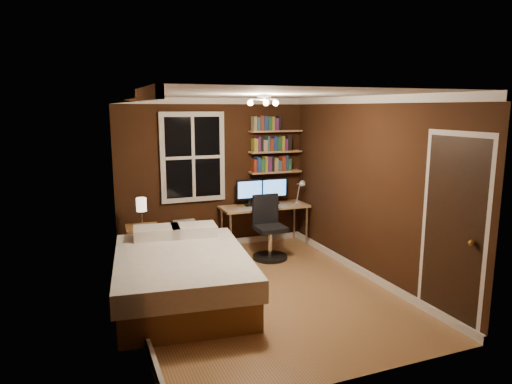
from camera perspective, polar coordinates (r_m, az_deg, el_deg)
name	(u,v)px	position (r m, az deg, el deg)	size (l,w,h in m)	color
floor	(260,291)	(6.05, 0.56, -12.27)	(4.20, 4.20, 0.00)	brown
wall_back	(213,174)	(7.65, -5.37, 2.24)	(3.20, 0.04, 2.50)	black
wall_left	(129,207)	(5.31, -15.64, -1.79)	(0.04, 4.20, 2.50)	black
wall_right	(368,188)	(6.45, 13.86, 0.44)	(0.04, 4.20, 2.50)	black
ceiling	(261,94)	(5.58, 0.60, 12.10)	(3.20, 4.20, 0.02)	white
window	(193,157)	(7.49, -7.91, 4.32)	(1.06, 0.06, 1.46)	silver
door	(452,233)	(5.34, 23.32, -4.68)	(0.03, 0.82, 2.05)	black
door_knob	(472,243)	(5.12, 25.34, -5.77)	(0.06, 0.06, 0.06)	#B79334
ceiling_fixture	(264,103)	(5.49, 1.00, 11.09)	(0.44, 0.44, 0.18)	beige
bookshelf_lower	(275,172)	(7.90, 2.42, 2.54)	(0.92, 0.22, 0.03)	#A57D50
books_row_lower	(275,164)	(7.89, 2.43, 3.48)	(0.66, 0.16, 0.23)	maroon
bookshelf_middle	(275,152)	(7.86, 2.44, 5.07)	(0.92, 0.22, 0.03)	#A57D50
books_row_middle	(275,144)	(7.85, 2.45, 6.02)	(0.66, 0.16, 0.23)	navy
bookshelf_upper	(276,131)	(7.84, 2.46, 7.62)	(0.92, 0.22, 0.03)	#A57D50
books_row_upper	(276,123)	(7.83, 2.47, 8.57)	(0.48, 0.16, 0.23)	#25572F
bed	(182,275)	(5.77, -9.24, -10.22)	(1.81, 2.34, 0.74)	brown
nightstand	(143,246)	(7.10, -13.91, -6.54)	(0.48, 0.48, 0.60)	brown
bedside_lamp	(142,212)	(6.97, -14.10, -2.47)	(0.15, 0.15, 0.43)	#F0E5CA
radiator	(184,236)	(7.63, -8.93, -5.43)	(0.36, 0.12, 0.53)	beige
desk	(264,209)	(7.74, 1.06, -2.15)	(1.49, 0.56, 0.71)	#A57D50
monitor_left	(250,193)	(7.66, -0.80, -0.10)	(0.48, 0.12, 0.45)	black
monitor_right	(274,191)	(7.83, 2.29, 0.12)	(0.48, 0.12, 0.45)	black
desk_lamp	(300,191)	(7.85, 5.56, 0.08)	(0.14, 0.32, 0.44)	silver
office_chair	(269,235)	(7.20, 1.62, -5.33)	(0.55, 0.55, 1.00)	black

